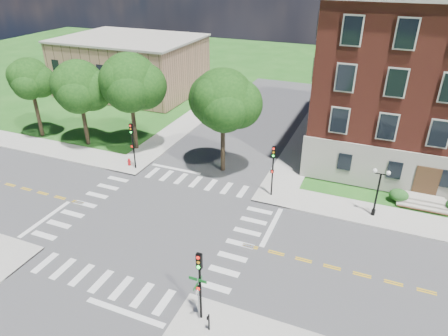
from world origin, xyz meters
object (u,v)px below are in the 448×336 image
at_px(street_sign_pole, 198,291).
at_px(traffic_signal_ne, 273,165).
at_px(traffic_signal_nw, 133,140).
at_px(push_button_post, 209,322).
at_px(fire_hydrant, 129,162).
at_px(twin_lamp_west, 378,190).
at_px(traffic_signal_se, 200,278).

bearing_deg(street_sign_pole, traffic_signal_ne, 89.95).
height_order(traffic_signal_nw, push_button_post, traffic_signal_nw).
distance_m(street_sign_pole, push_button_post, 1.84).
bearing_deg(fire_hydrant, traffic_signal_nw, -18.05).
distance_m(twin_lamp_west, street_sign_pole, 17.54).
relative_size(traffic_signal_se, traffic_signal_nw, 1.00).
bearing_deg(traffic_signal_se, street_sign_pole, -130.33).
relative_size(traffic_signal_se, street_sign_pole, 1.55).
bearing_deg(traffic_signal_se, twin_lamp_west, 60.22).
height_order(twin_lamp_west, fire_hydrant, twin_lamp_west).
height_order(traffic_signal_se, traffic_signal_ne, same).
distance_m(traffic_signal_nw, twin_lamp_west, 22.95).
bearing_deg(twin_lamp_west, traffic_signal_ne, -178.78).
distance_m(traffic_signal_ne, twin_lamp_west, 8.74).
relative_size(traffic_signal_nw, push_button_post, 4.00).
xyz_separation_m(twin_lamp_west, fire_hydrant, (-23.90, -0.06, -2.06)).
height_order(traffic_signal_se, traffic_signal_nw, same).
bearing_deg(street_sign_pole, fire_hydrant, 135.02).
distance_m(traffic_signal_se, twin_lamp_west, 17.44).
distance_m(twin_lamp_west, fire_hydrant, 23.99).
height_order(traffic_signal_se, fire_hydrant, traffic_signal_se).
bearing_deg(push_button_post, traffic_signal_nw, 134.39).
xyz_separation_m(traffic_signal_se, traffic_signal_ne, (-0.06, 14.94, 0.00)).
distance_m(traffic_signal_se, traffic_signal_ne, 14.94).
xyz_separation_m(traffic_signal_se, traffic_signal_nw, (-14.28, 14.76, 0.00)).
height_order(traffic_signal_ne, traffic_signal_nw, same).
distance_m(traffic_signal_se, traffic_signal_nw, 20.54).
bearing_deg(twin_lamp_west, traffic_signal_se, -119.78).
bearing_deg(traffic_signal_ne, street_sign_pole, -90.05).
xyz_separation_m(street_sign_pole, fire_hydrant, (-15.17, 15.16, -1.84)).
bearing_deg(fire_hydrant, traffic_signal_se, -44.67).
bearing_deg(traffic_signal_nw, traffic_signal_ne, 0.75).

